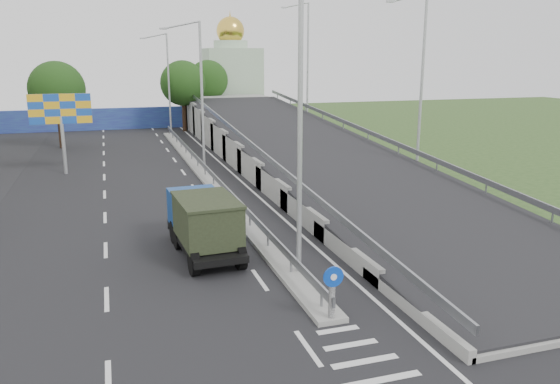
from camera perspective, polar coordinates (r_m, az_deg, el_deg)
name	(u,v)px	position (r m, az deg, el deg)	size (l,w,h in m)	color
ground	(363,361)	(15.39, 8.69, -17.01)	(160.00, 160.00, 0.00)	#2D4C1E
road_surface	(167,195)	(32.86, -11.75, -0.26)	(26.00, 90.00, 0.04)	black
median	(205,176)	(37.09, -7.82, 1.67)	(1.00, 44.00, 0.20)	gray
overpass_ramp	(310,146)	(38.73, 3.13, 4.78)	(10.00, 50.00, 3.50)	gray
median_guardrail	(205,167)	(36.96, -7.85, 2.65)	(0.09, 44.00, 0.71)	gray
sign_bollard	(332,292)	(16.66, 5.48, -10.38)	(0.64, 0.23, 1.67)	black
lamp_post_near	(295,119)	(18.91, 1.56, 7.64)	(2.74, 0.18, 10.08)	#B2B5B7
lamp_post_mid	(199,88)	(38.31, -8.47, 10.66)	(2.74, 0.18, 10.08)	#B2B5B7
lamp_post_far	(167,78)	(58.12, -11.76, 11.57)	(2.74, 0.18, 10.08)	#B2B5B7
blue_wall	(126,119)	(64.14, -15.82, 7.40)	(30.00, 0.50, 2.40)	#2A2894
church	(231,77)	(73.58, -5.11, 11.84)	(7.00, 7.00, 13.80)	#B2CCAD
billboard	(61,113)	(40.03, -21.95, 7.62)	(4.00, 0.24, 5.50)	#B2B5B7
tree_left_mid	(57,89)	(51.98, -22.29, 9.91)	(4.80, 4.80, 7.60)	black
tree_median_far	(183,83)	(60.36, -10.12, 11.12)	(4.80, 4.80, 7.60)	black
tree_ramp_far	(208,80)	(67.89, -7.52, 11.50)	(4.80, 4.80, 7.60)	black
dump_truck	(203,221)	(22.47, -8.02, -3.00)	(2.43, 5.79, 2.51)	black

